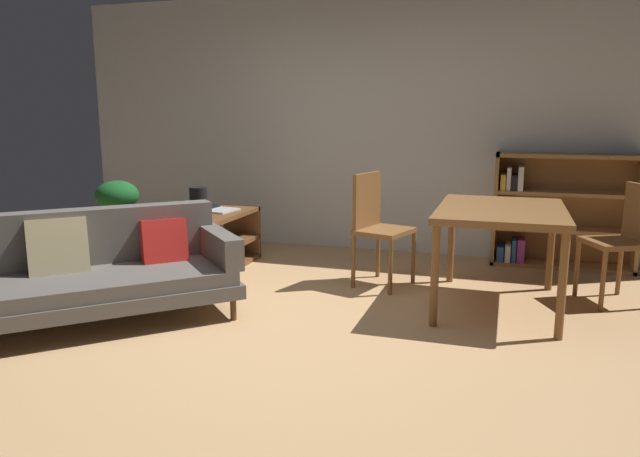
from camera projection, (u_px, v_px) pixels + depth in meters
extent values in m
plane|color=tan|center=(281.00, 334.00, 3.95)|extent=(8.16, 8.16, 0.00)
cube|color=silver|center=(373.00, 123.00, 6.22)|extent=(6.80, 0.10, 2.70)
cylinder|color=#56351E|center=(233.00, 309.00, 4.20)|extent=(0.04, 0.04, 0.16)
cylinder|color=#56351E|center=(206.00, 284.00, 4.83)|extent=(0.04, 0.04, 0.16)
cube|color=#56514C|center=(94.00, 295.00, 4.10)|extent=(1.98, 1.96, 0.10)
cube|color=#56514C|center=(92.00, 281.00, 4.08)|extent=(1.90, 1.88, 0.10)
cube|color=#56514C|center=(85.00, 236.00, 4.33)|extent=(1.47, 1.43, 0.41)
cube|color=#56514C|center=(218.00, 245.00, 4.45)|extent=(0.66, 0.68, 0.23)
cube|color=tan|center=(58.00, 247.00, 4.11)|extent=(0.43, 0.42, 0.41)
cube|color=red|center=(164.00, 241.00, 4.43)|extent=(0.37, 0.36, 0.34)
cube|color=brown|center=(242.00, 231.00, 6.05)|extent=(0.40, 0.04, 0.53)
cube|color=brown|center=(192.00, 253.00, 5.11)|extent=(0.40, 0.04, 0.53)
cube|color=brown|center=(220.00, 245.00, 5.59)|extent=(0.40, 1.00, 0.04)
cube|color=brown|center=(219.00, 216.00, 5.53)|extent=(0.40, 1.04, 0.04)
cube|color=brown|center=(220.00, 266.00, 5.63)|extent=(0.40, 1.00, 0.04)
cube|color=silver|center=(222.00, 210.00, 5.66)|extent=(0.27, 0.34, 0.02)
cube|color=black|center=(202.00, 206.00, 5.74)|extent=(0.25, 0.33, 0.06)
cylinder|color=black|center=(198.00, 203.00, 5.27)|extent=(0.16, 0.16, 0.28)
cylinder|color=slate|center=(198.00, 196.00, 5.26)|extent=(0.09, 0.09, 0.01)
cylinder|color=brown|center=(121.00, 255.00, 5.63)|extent=(0.31, 0.31, 0.24)
cylinder|color=#195623|center=(127.00, 224.00, 5.52)|extent=(0.25, 0.08, 0.42)
cylinder|color=#195623|center=(132.00, 213.00, 5.64)|extent=(0.17, 0.27, 0.58)
cylinder|color=#195623|center=(116.00, 218.00, 5.64)|extent=(0.17, 0.16, 0.48)
cylinder|color=#195623|center=(108.00, 216.00, 5.55)|extent=(0.23, 0.12, 0.55)
cylinder|color=#195623|center=(116.00, 223.00, 5.50)|extent=(0.09, 0.18, 0.43)
ellipsoid|color=#195623|center=(117.00, 195.00, 5.52)|extent=(0.40, 0.40, 0.28)
cylinder|color=brown|center=(451.00, 242.00, 5.12)|extent=(0.06, 0.06, 0.71)
cylinder|color=brown|center=(435.00, 276.00, 4.03)|extent=(0.06, 0.06, 0.71)
cylinder|color=brown|center=(551.00, 248.00, 4.87)|extent=(0.06, 0.06, 0.71)
cylinder|color=brown|center=(562.00, 287.00, 3.78)|extent=(0.06, 0.06, 0.71)
cube|color=brown|center=(501.00, 211.00, 4.38)|extent=(0.91, 1.27, 0.05)
cylinder|color=brown|center=(603.00, 281.00, 4.37)|extent=(0.04, 0.04, 0.45)
cylinder|color=brown|center=(577.00, 269.00, 4.73)|extent=(0.04, 0.04, 0.45)
cylinder|color=brown|center=(620.00, 267.00, 4.77)|extent=(0.04, 0.04, 0.45)
cube|color=brown|center=(615.00, 243.00, 4.52)|extent=(0.53, 0.53, 0.04)
cube|color=brown|center=(640.00, 212.00, 4.49)|extent=(0.18, 0.35, 0.43)
cylinder|color=brown|center=(413.00, 258.00, 5.10)|extent=(0.04, 0.04, 0.45)
cylinder|color=brown|center=(390.00, 268.00, 4.76)|extent=(0.04, 0.04, 0.45)
cylinder|color=brown|center=(378.00, 252.00, 5.29)|extent=(0.04, 0.04, 0.45)
cylinder|color=brown|center=(353.00, 262.00, 4.96)|extent=(0.04, 0.04, 0.45)
cube|color=brown|center=(384.00, 231.00, 4.98)|extent=(0.50, 0.55, 0.04)
cube|color=brown|center=(367.00, 200.00, 5.03)|extent=(0.16, 0.40, 0.46)
cube|color=olive|center=(495.00, 208.00, 5.77)|extent=(0.04, 0.33, 1.08)
cube|color=olive|center=(637.00, 215.00, 5.40)|extent=(0.04, 0.33, 1.08)
cube|color=olive|center=(568.00, 156.00, 5.49)|extent=(1.29, 0.33, 0.04)
cube|color=olive|center=(560.00, 265.00, 5.69)|extent=(1.29, 0.33, 0.04)
cube|color=olive|center=(563.00, 209.00, 5.73)|extent=(1.25, 0.04, 1.08)
cube|color=olive|center=(562.00, 229.00, 5.62)|extent=(1.25, 0.32, 0.04)
cube|color=olive|center=(565.00, 193.00, 5.55)|extent=(1.25, 0.32, 0.04)
cube|color=#2D5199|center=(500.00, 252.00, 5.81)|extent=(0.07, 0.23, 0.14)
cube|color=silver|center=(508.00, 252.00, 5.80)|extent=(0.05, 0.28, 0.16)
cube|color=#2D5199|center=(514.00, 249.00, 5.77)|extent=(0.04, 0.24, 0.22)
cube|color=#993884|center=(521.00, 249.00, 5.75)|extent=(0.07, 0.23, 0.23)
cube|color=red|center=(501.00, 215.00, 5.76)|extent=(0.04, 0.28, 0.18)
cube|color=orange|center=(506.00, 215.00, 5.73)|extent=(0.04, 0.21, 0.19)
cube|color=#993884|center=(511.00, 217.00, 5.72)|extent=(0.05, 0.22, 0.16)
cube|color=#337F47|center=(517.00, 214.00, 5.70)|extent=(0.04, 0.25, 0.23)
cube|color=gold|center=(503.00, 182.00, 5.68)|extent=(0.05, 0.24, 0.15)
cube|color=silver|center=(509.00, 178.00, 5.66)|extent=(0.04, 0.22, 0.21)
cube|color=black|center=(514.00, 182.00, 5.66)|extent=(0.05, 0.25, 0.14)
cube|color=silver|center=(521.00, 178.00, 5.64)|extent=(0.05, 0.28, 0.23)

